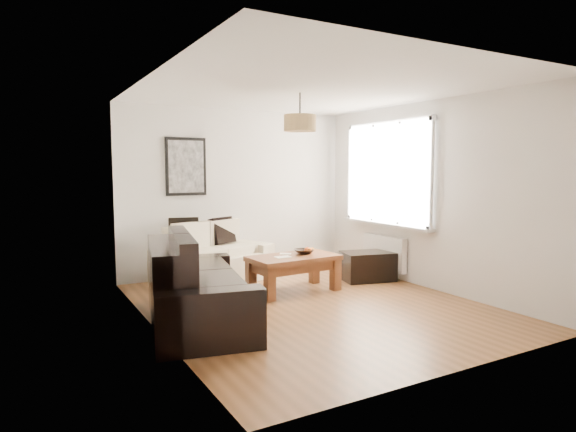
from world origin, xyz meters
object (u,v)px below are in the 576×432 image
ottoman (368,266)px  sofa_leather (198,282)px  loveseat_cream (214,254)px  coffee_table (294,273)px

ottoman → sofa_leather: bearing=-166.4°
loveseat_cream → sofa_leather: sofa_leather is taller
sofa_leather → coffee_table: bearing=-55.1°
coffee_table → ottoman: coffee_table is taller
loveseat_cream → ottoman: loveseat_cream is taller
ottoman → loveseat_cream: bearing=153.0°
sofa_leather → coffee_table: size_ratio=1.70×
loveseat_cream → coffee_table: loveseat_cream is taller
sofa_leather → ottoman: size_ratio=2.72×
loveseat_cream → coffee_table: bearing=-72.3°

